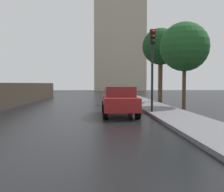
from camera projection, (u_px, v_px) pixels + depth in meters
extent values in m
cube|color=maroon|center=(119.00, 103.00, 13.32)|extent=(1.63, 4.01, 0.64)
cube|color=maroon|center=(120.00, 92.00, 13.15)|extent=(1.43, 2.05, 0.49)
cylinder|color=black|center=(104.00, 107.00, 14.61)|extent=(0.22, 0.66, 0.66)
cylinder|color=black|center=(131.00, 107.00, 14.69)|extent=(0.22, 0.66, 0.66)
cylinder|color=black|center=(105.00, 112.00, 11.98)|extent=(0.22, 0.66, 0.66)
cylinder|color=black|center=(138.00, 112.00, 12.06)|extent=(0.22, 0.66, 0.66)
cylinder|color=black|center=(152.00, 78.00, 13.79)|extent=(0.12, 0.12, 3.52)
cube|color=black|center=(152.00, 37.00, 13.69)|extent=(0.26, 0.26, 0.75)
sphere|color=red|center=(153.00, 31.00, 13.51)|extent=(0.17, 0.17, 0.17)
sphere|color=#392405|center=(153.00, 36.00, 13.52)|extent=(0.17, 0.17, 0.17)
sphere|color=black|center=(153.00, 41.00, 13.53)|extent=(0.17, 0.17, 0.17)
cylinder|color=#4C3823|center=(160.00, 81.00, 21.77)|extent=(0.36, 0.36, 3.59)
sphere|color=#19421E|center=(161.00, 46.00, 21.63)|extent=(2.99, 2.99, 2.99)
cylinder|color=#4C3823|center=(184.00, 86.00, 17.38)|extent=(0.25, 0.25, 2.89)
sphere|color=#1E5123|center=(185.00, 47.00, 17.26)|extent=(3.21, 3.21, 3.21)
cube|color=#B2A88E|center=(118.00, 16.00, 61.07)|extent=(11.39, 11.00, 34.16)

